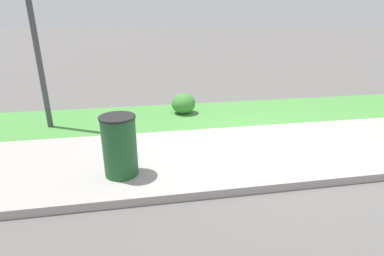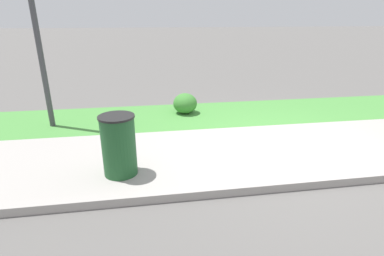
% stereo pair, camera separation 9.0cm
% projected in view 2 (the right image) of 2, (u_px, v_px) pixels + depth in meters
% --- Properties ---
extents(ground_plane, '(120.00, 120.00, 0.00)m').
position_uv_depth(ground_plane, '(275.00, 149.00, 5.26)').
color(ground_plane, '#5B5956').
extents(sidewalk_pavement, '(18.00, 2.31, 0.01)m').
position_uv_depth(sidewalk_pavement, '(275.00, 149.00, 5.26)').
color(sidewalk_pavement, '#9E9993').
rests_on(sidewalk_pavement, ground).
extents(grass_verge, '(18.00, 1.95, 0.01)m').
position_uv_depth(grass_verge, '(239.00, 113.00, 7.23)').
color(grass_verge, '#47893D').
rests_on(grass_verge, ground).
extents(street_curb, '(18.00, 0.16, 0.12)m').
position_uv_depth(street_curb, '(313.00, 182.00, 4.10)').
color(street_curb, '#9E9993').
rests_on(street_curb, ground).
extents(trash_bin, '(0.51, 0.51, 0.91)m').
position_uv_depth(trash_bin, '(119.00, 146.00, 4.29)').
color(trash_bin, '#1E5128').
rests_on(trash_bin, ground).
extents(shrub_bush_near_lamp, '(0.57, 0.57, 0.48)m').
position_uv_depth(shrub_bush_near_lamp, '(185.00, 103.00, 7.14)').
color(shrub_bush_near_lamp, '#3D7F33').
rests_on(shrub_bush_near_lamp, ground).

